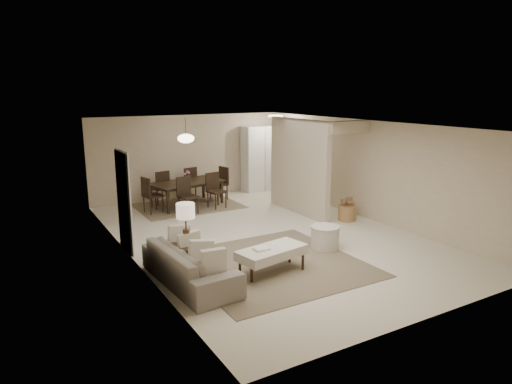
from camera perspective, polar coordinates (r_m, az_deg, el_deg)
floor at (r=10.42m, az=1.07°, el=-5.41°), size 9.00×9.00×0.00m
ceiling at (r=9.93m, az=1.13°, el=8.43°), size 9.00×9.00×0.00m
back_wall at (r=14.09m, az=-8.42°, el=4.44°), size 6.00×0.00×6.00m
left_wall at (r=8.96m, az=-15.57°, el=-0.59°), size 0.00×9.00×9.00m
right_wall at (r=11.91m, az=13.57°, el=2.72°), size 0.00×9.00×9.00m
partition at (r=12.10m, az=5.35°, el=3.18°), size 0.15×2.50×2.50m
doorway at (r=9.59m, az=-16.23°, el=-1.19°), size 0.04×0.90×2.04m
pantry_cabinet at (r=14.83m, az=0.59°, el=4.21°), size 1.20×0.55×2.10m
flush_light at (r=13.86m, az=2.45°, el=9.46°), size 0.44×0.44×0.05m
living_rug at (r=8.74m, az=2.03°, el=-9.02°), size 3.20×3.20×0.01m
sofa at (r=7.93m, az=-8.27°, el=-8.99°), size 2.29×1.02×0.65m
ottoman_bench at (r=8.27m, az=1.98°, el=-7.59°), size 1.38×0.81×0.46m
side_table at (r=8.17m, az=-8.59°, el=-8.59°), size 0.62×0.62×0.58m
table_lamp at (r=7.91m, az=-8.79°, el=-2.81°), size 0.32×0.32×0.76m
round_pouf at (r=9.63m, az=8.60°, el=-5.62°), size 0.61×0.61×0.47m
wicker_basket at (r=11.76m, az=11.30°, el=-2.59°), size 0.56×0.56×0.38m
dining_rug at (r=13.13m, az=-8.48°, el=-1.71°), size 2.80×2.10×0.01m
dining_table at (r=13.05m, az=-8.53°, el=-0.24°), size 2.17×1.49×0.70m
dining_chairs at (r=13.02m, az=-8.55°, el=0.37°), size 2.68×2.15×0.99m
vase at (r=12.96m, az=-8.59°, el=1.55°), size 0.17×0.17×0.13m
yellow_mat at (r=13.19m, az=5.47°, el=-1.55°), size 0.88×0.54×0.01m
pendant_light at (r=12.79m, az=-8.76°, el=6.63°), size 0.46×0.46×0.71m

